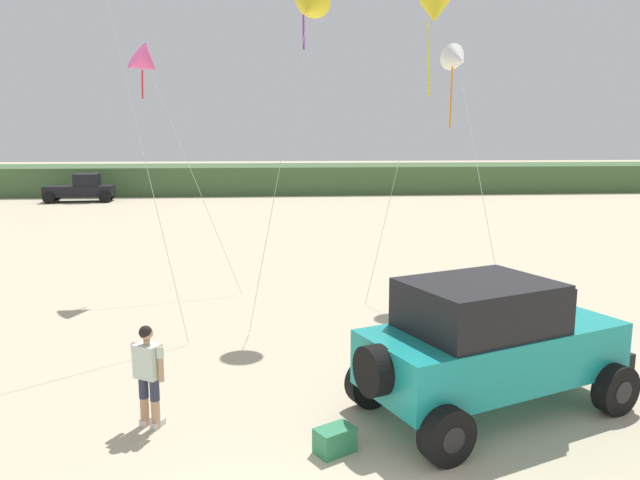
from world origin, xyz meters
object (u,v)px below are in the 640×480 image
object	(u,v)px
jeep	(490,342)
kite_orange_streamer	(434,11)
distant_pickup	(81,189)
cooler_box	(335,440)
kite_white_parafoil	(309,7)
person_watching	(148,370)
kite_black_sled	(458,60)
kite_yellow_diamond	(147,63)

from	to	relation	value
jeep	kite_orange_streamer	bearing A→B (deg)	81.37
jeep	distant_pickup	bearing A→B (deg)	115.59
cooler_box	kite_white_parafoil	xyz separation A→B (m)	(0.19, 7.31, 7.49)
person_watching	kite_white_parafoil	bearing A→B (deg)	64.20
person_watching	kite_white_parafoil	size ratio (longest dim) A/B	0.20
jeep	kite_black_sled	xyz separation A→B (m)	(1.65, 7.46, 5.42)
kite_orange_streamer	kite_yellow_diamond	bearing A→B (deg)	174.91
cooler_box	kite_orange_streamer	xyz separation A→B (m)	(4.06, 10.02, 7.99)
distant_pickup	kite_black_sled	bearing A→B (deg)	-56.18
person_watching	kite_black_sled	size ratio (longest dim) A/B	0.24
kite_black_sled	kite_orange_streamer	bearing A→B (deg)	101.97
jeep	kite_yellow_diamond	distance (m)	13.19
person_watching	kite_black_sled	world-z (taller)	kite_black_sled
cooler_box	distant_pickup	bearing A→B (deg)	81.69
distant_pickup	kite_white_parafoil	size ratio (longest dim) A/B	0.58
kite_white_parafoil	kite_yellow_diamond	bearing A→B (deg)	143.04
jeep	kite_yellow_diamond	size ratio (longest dim) A/B	0.69
kite_yellow_diamond	kite_white_parafoil	xyz separation A→B (m)	(4.60, -3.46, 0.97)
kite_black_sled	kite_white_parafoil	size ratio (longest dim) A/B	0.86
kite_orange_streamer	kite_yellow_diamond	xyz separation A→B (m)	(-8.47, 0.75, -1.47)
kite_orange_streamer	kite_black_sled	xyz separation A→B (m)	(0.30, -1.43, -1.55)
distant_pickup	kite_orange_streamer	distance (m)	32.38
kite_black_sled	kite_white_parafoil	bearing A→B (deg)	-162.99
distant_pickup	kite_yellow_diamond	bearing A→B (deg)	-69.21
cooler_box	kite_yellow_diamond	bearing A→B (deg)	82.71
jeep	kite_yellow_diamond	bearing A→B (deg)	126.44
kite_yellow_diamond	distant_pickup	bearing A→B (deg)	110.79
person_watching	kite_black_sled	xyz separation A→B (m)	(7.19, 7.52, 5.69)
cooler_box	kite_black_sled	world-z (taller)	kite_black_sled
jeep	kite_yellow_diamond	world-z (taller)	kite_yellow_diamond
person_watching	distant_pickup	xyz separation A→B (m)	(-11.13, 34.86, 0.00)
jeep	kite_white_parafoil	distance (m)	9.30
kite_black_sled	kite_yellow_diamond	bearing A→B (deg)	166.03
kite_orange_streamer	kite_yellow_diamond	world-z (taller)	kite_orange_streamer
kite_yellow_diamond	kite_white_parafoil	bearing A→B (deg)	-36.96
kite_black_sled	jeep	bearing A→B (deg)	-102.49
person_watching	distant_pickup	bearing A→B (deg)	107.70
cooler_box	kite_white_parafoil	world-z (taller)	kite_white_parafoil
person_watching	kite_white_parafoil	distance (m)	9.67
distant_pickup	kite_orange_streamer	size ratio (longest dim) A/B	0.54
cooler_box	kite_black_sled	xyz separation A→B (m)	(4.36, 8.59, 6.43)
person_watching	kite_yellow_diamond	size ratio (longest dim) A/B	0.23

